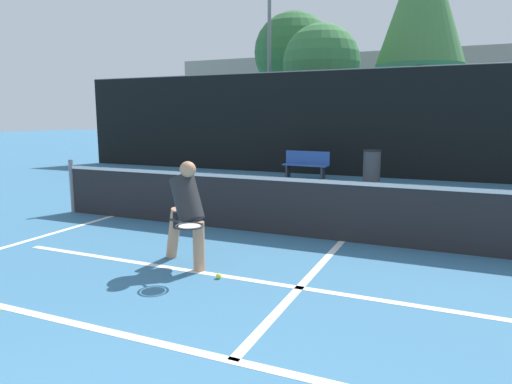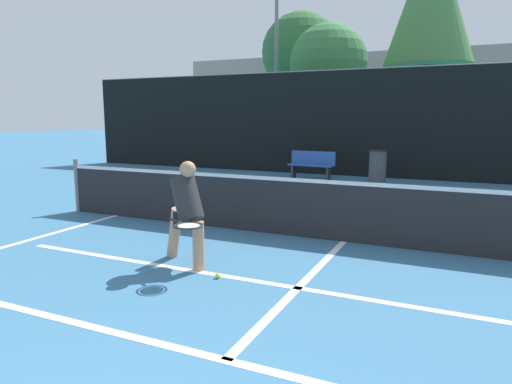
% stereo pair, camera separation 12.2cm
% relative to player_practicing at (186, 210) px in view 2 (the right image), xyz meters
% --- Properties ---
extents(court_baseline_near, '(11.00, 0.10, 0.01)m').
position_rel_player_practicing_xyz_m(court_baseline_near, '(1.59, -1.88, -0.73)').
color(court_baseline_near, white).
rests_on(court_baseline_near, ground).
extents(court_service_line, '(8.25, 0.10, 0.01)m').
position_rel_player_practicing_xyz_m(court_service_line, '(1.59, -0.18, -0.73)').
color(court_service_line, white).
rests_on(court_service_line, ground).
extents(court_center_mark, '(0.10, 3.84, 0.01)m').
position_rel_player_practicing_xyz_m(court_center_mark, '(1.59, 0.03, -0.73)').
color(court_center_mark, white).
rests_on(court_center_mark, ground).
extents(court_sideline_left, '(0.10, 4.84, 0.01)m').
position_rel_player_practicing_xyz_m(court_sideline_left, '(-2.92, 0.03, -0.73)').
color(court_sideline_left, white).
rests_on(court_sideline_left, ground).
extents(net, '(11.09, 0.09, 1.07)m').
position_rel_player_practicing_xyz_m(net, '(1.59, 1.95, -0.22)').
color(net, slate).
rests_on(net, ground).
extents(fence_back, '(24.00, 0.06, 3.40)m').
position_rel_player_practicing_xyz_m(fence_back, '(1.59, 9.85, 0.96)').
color(fence_back, black).
rests_on(fence_back, ground).
extents(player_practicing, '(1.02, 0.95, 1.37)m').
position_rel_player_practicing_xyz_m(player_practicing, '(0.00, 0.00, 0.00)').
color(player_practicing, tan).
rests_on(player_practicing, ground).
extents(tennis_ball_scattered_1, '(0.07, 0.07, 0.07)m').
position_rel_player_practicing_xyz_m(tennis_ball_scattered_1, '(0.61, -0.28, -0.70)').
color(tennis_ball_scattered_1, '#D1E033').
rests_on(tennis_ball_scattered_1, ground).
extents(courtside_bench, '(1.45, 0.47, 0.86)m').
position_rel_player_practicing_xyz_m(courtside_bench, '(-1.05, 8.53, -0.27)').
color(courtside_bench, '#2D519E').
rests_on(courtside_bench, ground).
extents(trash_bin, '(0.50, 0.50, 0.98)m').
position_rel_player_practicing_xyz_m(trash_bin, '(0.98, 8.21, -0.24)').
color(trash_bin, '#3F3F42').
rests_on(trash_bin, ground).
extents(parked_car, '(1.85, 4.55, 1.40)m').
position_rel_player_practicing_xyz_m(parked_car, '(0.30, 12.11, -0.14)').
color(parked_car, maroon).
rests_on(parked_car, ground).
extents(floodlight_mast, '(1.10, 0.24, 10.01)m').
position_rel_player_practicing_xyz_m(floodlight_mast, '(-4.71, 14.54, 5.48)').
color(floodlight_mast, slate).
rests_on(floodlight_mast, ground).
extents(tree_mid, '(4.11, 4.11, 7.22)m').
position_rel_player_practicing_xyz_m(tree_mid, '(-4.87, 18.36, 4.43)').
color(tree_mid, brown).
rests_on(tree_mid, ground).
extents(tree_east, '(3.28, 3.28, 5.77)m').
position_rel_player_practicing_xyz_m(tree_east, '(-2.31, 14.50, 3.38)').
color(tree_east, brown).
rests_on(tree_east, ground).
extents(building_far, '(36.00, 2.40, 6.09)m').
position_rel_player_practicing_xyz_m(building_far, '(1.59, 27.38, 2.31)').
color(building_far, gray).
rests_on(building_far, ground).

